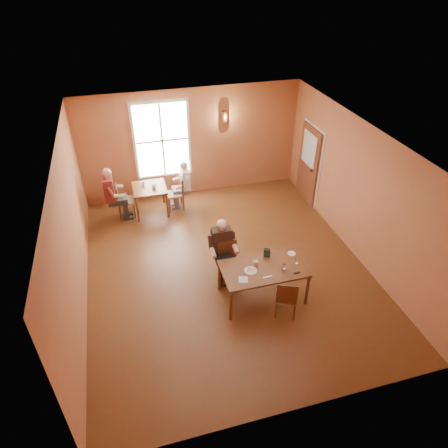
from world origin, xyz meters
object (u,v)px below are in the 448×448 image
object	(u,v)px
chair_empty	(286,296)
second_table	(151,200)
diner_maroon	(123,192)
diner_main	(230,256)
chair_diner_main	(229,263)
chair_diner_maroon	(125,200)
diner_white	(176,188)
chair_diner_white	(175,193)
main_table	(262,282)

from	to	relation	value
chair_empty	second_table	bearing A→B (deg)	139.61
diner_maroon	chair_empty	bearing A→B (deg)	32.35
diner_main	second_table	world-z (taller)	diner_main
chair_diner_main	chair_diner_maroon	world-z (taller)	chair_diner_maroon
second_table	diner_white	size ratio (longest dim) A/B	0.67
chair_empty	chair_diner_main	bearing A→B (deg)	148.07
chair_empty	diner_maroon	size ratio (longest dim) A/B	0.61
chair_diner_main	diner_main	xyz separation A→B (m)	(0.00, -0.03, 0.22)
chair_diner_white	diner_white	xyz separation A→B (m)	(0.03, 0.00, 0.16)
main_table	chair_diner_main	xyz separation A→B (m)	(-0.50, 0.65, 0.08)
main_table	second_table	bearing A→B (deg)	114.96
diner_main	chair_diner_maroon	world-z (taller)	diner_main
chair_diner_main	main_table	bearing A→B (deg)	127.57
chair_diner_main	diner_white	bearing A→B (deg)	-79.40
main_table	chair_diner_main	distance (m)	0.82
chair_diner_maroon	diner_maroon	xyz separation A→B (m)	(-0.03, 0.00, 0.24)
diner_main	second_table	bearing A→B (deg)	-68.24
diner_white	chair_diner_maroon	distance (m)	1.34
chair_empty	diner_white	distance (m)	4.54
diner_main	chair_diner_white	xyz separation A→B (m)	(-0.62, 3.18, -0.20)
chair_empty	diner_maroon	bearing A→B (deg)	146.49
chair_diner_maroon	diner_maroon	bearing A→B (deg)	-90.00
chair_diner_main	diner_main	size ratio (longest dim) A/B	0.68
main_table	diner_maroon	bearing A→B (deg)	122.80
diner_main	diner_maroon	distance (m)	3.73
main_table	second_table	size ratio (longest dim) A/B	1.93
main_table	diner_maroon	world-z (taller)	diner_maroon
main_table	diner_white	bearing A→B (deg)	106.00
chair_empty	chair_diner_white	size ratio (longest dim) A/B	0.93
diner_maroon	chair_diner_maroon	bearing A→B (deg)	90.00
chair_diner_main	second_table	distance (m)	3.40
chair_diner_white	diner_white	world-z (taller)	diner_white
diner_white	diner_maroon	distance (m)	1.36
chair_empty	chair_diner_white	world-z (taller)	chair_diner_white
chair_diner_white	diner_white	size ratio (longest dim) A/B	0.75
chair_diner_main	diner_main	bearing A→B (deg)	90.00
chair_diner_white	chair_empty	bearing A→B (deg)	-161.95
main_table	chair_diner_white	bearing A→B (deg)	106.41
main_table	diner_white	xyz separation A→B (m)	(-1.09, 3.80, 0.25)
second_table	chair_diner_maroon	xyz separation A→B (m)	(-0.65, 0.00, 0.09)
main_table	chair_empty	size ratio (longest dim) A/B	1.87
main_table	chair_empty	xyz separation A→B (m)	(0.29, -0.52, 0.05)
chair_diner_white	main_table	bearing A→B (deg)	-163.59
chair_diner_maroon	second_table	bearing A→B (deg)	90.00
chair_diner_white	chair_diner_maroon	size ratio (longest dim) A/B	1.00
main_table	second_table	world-z (taller)	main_table
main_table	diner_main	bearing A→B (deg)	128.88
diner_white	diner_maroon	bearing A→B (deg)	90.00
second_table	diner_maroon	xyz separation A→B (m)	(-0.68, 0.00, 0.34)
main_table	second_table	xyz separation A→B (m)	(-1.77, 3.80, -0.01)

